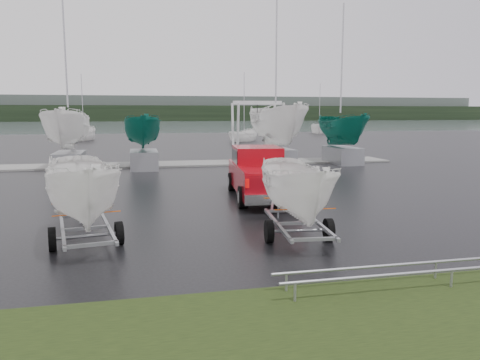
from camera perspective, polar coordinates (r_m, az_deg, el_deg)
The scene contains 18 objects.
ground_plane at distance 17.79m, azimuth -6.13°, elevation -2.73°, with size 120.00×120.00×0.00m, color black.
lake at distance 117.43m, azimuth -11.61°, elevation 6.44°, with size 300.00×300.00×0.00m, color gray.
grass_verge at distance 7.45m, azimuth 3.88°, elevation -18.67°, with size 40.00×40.00×0.00m, color black.
dock at distance 30.61m, azimuth -8.85°, elevation 1.92°, with size 30.00×3.00×0.12m, color gray.
treeline at distance 187.38m, azimuth -12.01°, elevation 7.96°, with size 300.00×8.00×6.00m, color black.
far_hill at distance 195.38m, azimuth -12.05°, elevation 8.55°, with size 300.00×6.00×10.00m, color #4C5651.
pickup_truck at distance 18.72m, azimuth 2.39°, elevation 1.05°, with size 2.65×6.10×1.97m.
trailer_hitched at distance 12.25m, azimuth 7.19°, elevation 4.82°, with size 1.85×3.70×4.89m.
trailer_parked at distance 12.23m, azimuth -18.80°, elevation 5.26°, with size 2.06×3.75×5.23m.
boat_hoist at distance 31.38m, azimuth 2.12°, elevation 6.96°, with size 3.30×2.18×4.12m.
keelboat_0 at distance 28.63m, azimuth -20.40°, elevation 8.90°, with size 2.48×3.20×10.66m.
keelboat_1 at distance 28.57m, azimuth -11.80°, elevation 8.06°, with size 2.15×3.20×6.80m.
keelboat_2 at distance 29.69m, azimuth 4.66°, elevation 10.31°, with size 2.80×3.20×10.98m.
keelboat_3 at distance 31.60m, azimuth 12.53°, elevation 8.15°, with size 2.17×3.20×10.34m.
mast_rack_2 at distance 10.29m, azimuth 23.59°, elevation -9.56°, with size 7.00×0.56×0.06m.
moored_boat_1 at distance 61.23m, azimuth -18.47°, elevation 4.68°, with size 2.61×2.68×11.46m.
moored_boat_2 at distance 55.45m, azimuth 0.50°, elevation 4.77°, with size 3.21×3.21×10.98m.
moored_boat_3 at distance 77.66m, azimuth 9.61°, elevation 5.65°, with size 3.42×3.46×11.43m.
Camera 1 is at (-1.90, -17.37, 3.37)m, focal length 35.00 mm.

